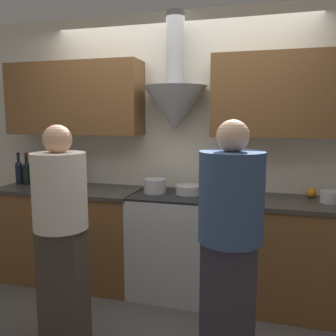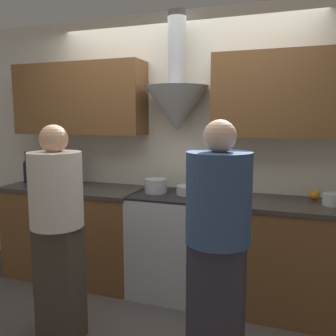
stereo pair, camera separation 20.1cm
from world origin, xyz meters
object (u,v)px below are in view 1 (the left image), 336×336
at_px(wine_bottle_4, 52,173).
at_px(stove_range, 171,243).
at_px(wine_bottle_3, 44,172).
at_px(mixing_bowl, 189,190).
at_px(person_foreground_right, 230,248).
at_px(wine_bottle_5, 60,173).
at_px(wine_bottle_6, 70,174).
at_px(orange_fruit, 311,193).
at_px(wine_bottle_0, 19,171).
at_px(wine_bottle_1, 27,172).
at_px(stock_pot, 155,186).
at_px(saucepan, 330,197).
at_px(wine_bottle_2, 35,172).
at_px(person_foreground_left, 61,227).

bearing_deg(wine_bottle_4, stove_range, -1.59).
height_order(wine_bottle_3, mixing_bowl, wine_bottle_3).
relative_size(mixing_bowl, person_foreground_right, 0.14).
distance_m(wine_bottle_5, wine_bottle_6, 0.10).
bearing_deg(wine_bottle_3, orange_fruit, 2.89).
bearing_deg(orange_fruit, wine_bottle_0, -177.35).
bearing_deg(wine_bottle_1, person_foreground_right, -27.12).
height_order(wine_bottle_1, wine_bottle_6, wine_bottle_6).
height_order(wine_bottle_1, stock_pot, wine_bottle_1).
bearing_deg(wine_bottle_3, saucepan, -0.77).
bearing_deg(wine_bottle_4, wine_bottle_0, 178.44).
relative_size(wine_bottle_3, wine_bottle_5, 1.02).
bearing_deg(wine_bottle_3, mixing_bowl, -0.54).
distance_m(wine_bottle_1, wine_bottle_2, 0.09).
bearing_deg(wine_bottle_0, person_foreground_right, -26.12).
height_order(wine_bottle_1, person_foreground_right, person_foreground_right).
distance_m(wine_bottle_2, mixing_bowl, 1.62).
relative_size(wine_bottle_1, wine_bottle_6, 1.00).
bearing_deg(wine_bottle_3, wine_bottle_0, -179.48).
bearing_deg(wine_bottle_0, wine_bottle_1, 1.30).
distance_m(orange_fruit, person_foreground_left, 2.07).
distance_m(wine_bottle_5, person_foreground_left, 1.18).
xyz_separation_m(wine_bottle_2, wine_bottle_4, (0.21, -0.02, 0.00)).
height_order(orange_fruit, saucepan, saucepan).
distance_m(saucepan, person_foreground_left, 2.10).
height_order(wine_bottle_0, mixing_bowl, wine_bottle_0).
bearing_deg(wine_bottle_2, person_foreground_left, -47.09).
bearing_deg(wine_bottle_0, person_foreground_left, -41.63).
distance_m(stove_range, orange_fruit, 1.32).
bearing_deg(saucepan, wine_bottle_1, 179.29).
relative_size(wine_bottle_1, wine_bottle_5, 0.98).
bearing_deg(person_foreground_right, person_foreground_left, 173.36).
height_order(wine_bottle_2, wine_bottle_3, wine_bottle_3).
bearing_deg(person_foreground_right, stove_range, 120.75).
distance_m(wine_bottle_4, mixing_bowl, 1.40).
xyz_separation_m(wine_bottle_1, mixing_bowl, (1.71, -0.01, -0.09)).
bearing_deg(wine_bottle_4, mixing_bowl, -0.03).
relative_size(wine_bottle_1, wine_bottle_3, 0.97).
xyz_separation_m(wine_bottle_6, person_foreground_right, (1.70, -1.14, -0.18)).
bearing_deg(stove_range, wine_bottle_4, 178.41).
height_order(wine_bottle_1, mixing_bowl, wine_bottle_1).
bearing_deg(orange_fruit, person_foreground_right, -114.25).
bearing_deg(wine_bottle_2, person_foreground_right, -28.23).
xyz_separation_m(mixing_bowl, saucepan, (1.17, -0.02, 0.01)).
bearing_deg(orange_fruit, wine_bottle_6, -177.01).
height_order(orange_fruit, person_foreground_right, person_foreground_right).
bearing_deg(wine_bottle_5, stove_range, -1.92).
bearing_deg(orange_fruit, person_foreground_left, -147.40).
height_order(wine_bottle_1, saucepan, wine_bottle_1).
bearing_deg(stove_range, saucepan, 0.52).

